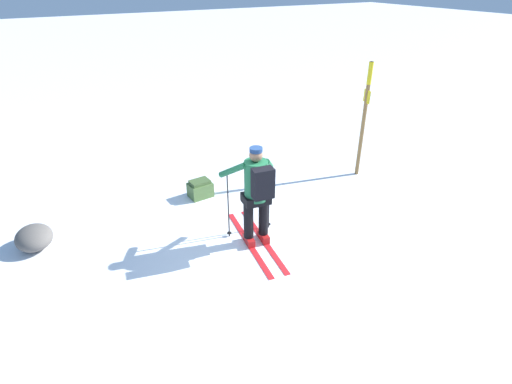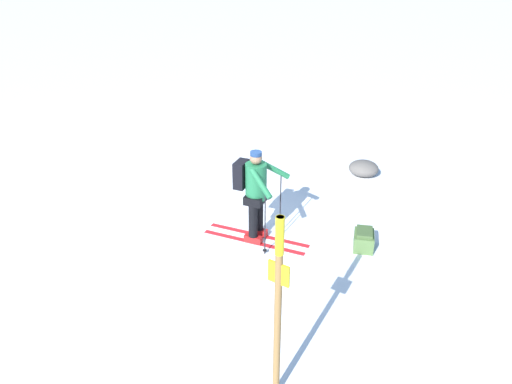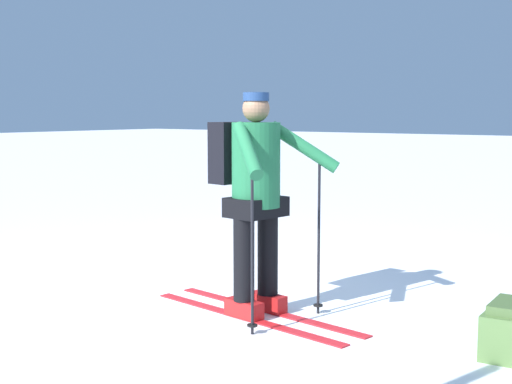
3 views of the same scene
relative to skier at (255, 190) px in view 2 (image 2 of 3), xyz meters
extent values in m
plane|color=white|center=(-0.41, 0.01, -0.92)|extent=(80.00, 80.00, 0.00)
cube|color=red|center=(0.04, 0.12, -0.92)|extent=(1.81, 0.33, 0.01)
cube|color=red|center=(0.04, 0.12, -0.85)|extent=(0.31, 0.15, 0.12)
cylinder|color=black|center=(0.04, 0.12, -0.46)|extent=(0.15, 0.15, 0.66)
cube|color=red|center=(0.01, -0.12, -0.92)|extent=(1.81, 0.33, 0.01)
cube|color=red|center=(0.01, -0.12, -0.85)|extent=(0.31, 0.15, 0.12)
cylinder|color=black|center=(0.01, -0.12, -0.46)|extent=(0.15, 0.15, 0.66)
cube|color=black|center=(0.02, 0.00, -0.13)|extent=(0.34, 0.43, 0.14)
cylinder|color=#1E663D|center=(0.02, 0.00, 0.17)|extent=(0.35, 0.35, 0.60)
sphere|color=#8C664C|center=(0.02, 0.00, 0.57)|extent=(0.19, 0.19, 0.19)
cylinder|color=navy|center=(0.02, 0.00, 0.65)|extent=(0.18, 0.18, 0.06)
cube|color=black|center=(-0.23, 0.03, 0.25)|extent=(0.21, 0.32, 0.45)
cylinder|color=black|center=(0.37, 0.30, -0.35)|extent=(0.02, 0.02, 1.14)
cylinder|color=black|center=(0.37, 0.30, -0.86)|extent=(0.07, 0.07, 0.01)
cylinder|color=#1E663D|center=(0.26, 0.25, 0.29)|extent=(0.51, 0.29, 0.37)
cylinder|color=black|center=(0.27, -0.38, -0.35)|extent=(0.02, 0.02, 1.14)
cylinder|color=black|center=(0.27, -0.38, -0.86)|extent=(0.07, 0.07, 0.01)
cylinder|color=#1E663D|center=(0.18, -0.31, 0.29)|extent=(0.46, 0.39, 0.37)
cube|color=#4C6B38|center=(1.80, 0.20, -0.78)|extent=(0.35, 0.44, 0.28)
cube|color=#415B2F|center=(1.80, 0.20, -0.62)|extent=(0.28, 0.37, 0.06)
cylinder|color=olive|center=(1.08, -3.03, 0.22)|extent=(0.08, 0.08, 2.29)
cylinder|color=yellow|center=(1.08, -3.03, 1.16)|extent=(0.09, 0.09, 0.41)
cube|color=yellow|center=(1.08, -3.03, 0.73)|extent=(0.23, 0.10, 0.24)
ellipsoid|color=#5B5651|center=(1.57, 3.03, -0.75)|extent=(0.63, 0.53, 0.35)
camera|label=1|loc=(-4.44, 2.51, 2.83)|focal=28.00mm
camera|label=2|loc=(1.91, -6.91, 3.66)|focal=35.00mm
camera|label=3|loc=(3.03, -4.05, 0.55)|focal=50.00mm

